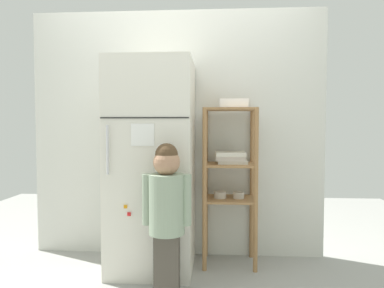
% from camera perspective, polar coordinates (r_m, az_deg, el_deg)
% --- Properties ---
extents(ground_plane, '(6.00, 6.00, 0.00)m').
position_cam_1_polar(ground_plane, '(3.05, -3.25, -19.61)').
color(ground_plane, '#999993').
extents(kitchen_wall_back, '(2.63, 0.03, 2.20)m').
position_cam_1_polar(kitchen_wall_back, '(3.18, -2.49, 1.65)').
color(kitchen_wall_back, silver).
rests_on(kitchen_wall_back, ground).
extents(refrigerator, '(0.66, 0.66, 1.70)m').
position_cam_1_polar(refrigerator, '(2.88, -6.46, -3.48)').
color(refrigerator, silver).
rests_on(refrigerator, ground).
extents(child_standing, '(0.34, 0.25, 1.05)m').
position_cam_1_polar(child_standing, '(2.45, -4.12, -9.63)').
color(child_standing, '#4A433A').
rests_on(child_standing, ground).
extents(pantry_shelf_unit, '(0.44, 0.36, 1.32)m').
position_cam_1_polar(pantry_shelf_unit, '(2.98, 6.14, -4.13)').
color(pantry_shelf_unit, '#9E7247').
rests_on(pantry_shelf_unit, ground).
extents(fruit_bin, '(0.25, 0.18, 0.08)m').
position_cam_1_polar(fruit_bin, '(2.98, 7.00, 6.38)').
color(fruit_bin, white).
rests_on(fruit_bin, pantry_shelf_unit).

